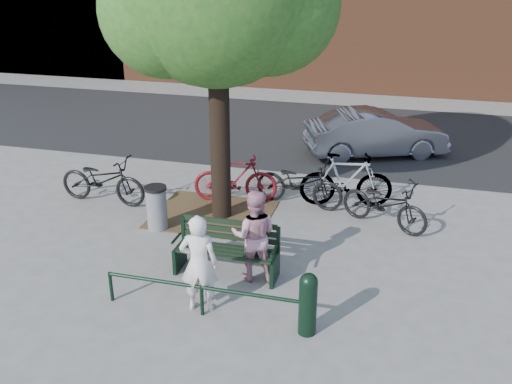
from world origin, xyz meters
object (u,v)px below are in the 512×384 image
(bollard, at_px, (308,302))
(parked_car, at_px, (376,133))
(litter_bin, at_px, (157,208))
(bicycle_c, at_px, (299,183))
(person_right, at_px, (254,235))
(park_bench, at_px, (227,247))
(person_left, at_px, (199,264))

(bollard, xyz_separation_m, parked_car, (0.38, 8.12, 0.09))
(litter_bin, distance_m, bicycle_c, 3.08)
(person_right, relative_size, litter_bin, 1.77)
(bollard, distance_m, parked_car, 8.13)
(bicycle_c, xyz_separation_m, parked_car, (1.34, 3.74, 0.10))
(park_bench, xyz_separation_m, person_right, (0.48, -0.04, 0.31))
(person_left, distance_m, bicycle_c, 4.27)
(person_right, bearing_deg, bollard, 121.74)
(person_right, xyz_separation_m, litter_bin, (-2.32, 1.29, -0.34))
(park_bench, height_order, bicycle_c, bicycle_c)
(person_right, height_order, bollard, person_right)
(bollard, xyz_separation_m, litter_bin, (-3.44, 2.55, -0.07))
(person_right, xyz_separation_m, bicycle_c, (0.16, 3.11, -0.28))
(park_bench, height_order, person_left, person_left)
(person_left, xyz_separation_m, person_right, (0.56, 1.09, 0.00))
(bollard, height_order, litter_bin, bollard)
(person_left, xyz_separation_m, litter_bin, (-1.76, 2.37, -0.33))
(bicycle_c, bearing_deg, person_left, 179.66)
(park_bench, relative_size, bicycle_c, 0.89)
(person_right, distance_m, bollard, 1.71)
(bollard, relative_size, bicycle_c, 0.50)
(person_right, xyz_separation_m, bollard, (1.12, -1.26, -0.27))
(person_left, bearing_deg, parked_car, -115.43)
(bicycle_c, bearing_deg, litter_bin, 135.76)
(litter_bin, bearing_deg, parked_car, 55.59)
(person_right, relative_size, bollard, 1.62)
(litter_bin, bearing_deg, person_right, -29.01)
(person_left, relative_size, bollard, 1.61)
(bollard, bearing_deg, person_right, 131.65)
(bollard, relative_size, litter_bin, 1.09)
(person_left, distance_m, parked_car, 8.21)
(park_bench, height_order, parked_car, parked_car)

